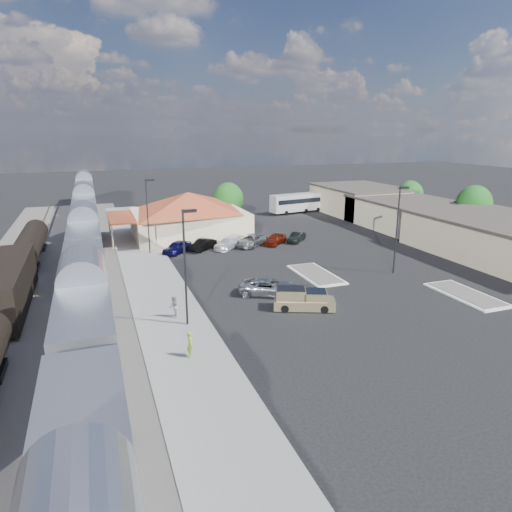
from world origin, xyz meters
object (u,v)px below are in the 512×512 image
object	(u,v)px
coach_bus	(298,202)
pickup_truck	(304,300)
suv	(269,287)
station_depot	(188,214)

from	to	relation	value
coach_bus	pickup_truck	bearing A→B (deg)	145.62
suv	coach_bus	world-z (taller)	coach_bus
station_depot	pickup_truck	bearing A→B (deg)	-83.49
station_depot	suv	xyz separation A→B (m)	(1.88, -25.73, -2.39)
station_depot	pickup_truck	size ratio (longest dim) A/B	3.43
pickup_truck	suv	world-z (taller)	pickup_truck
station_depot	coach_bus	world-z (taller)	station_depot
station_depot	coach_bus	bearing A→B (deg)	28.26
suv	coach_bus	xyz separation A→B (m)	(20.44, 37.73, 1.22)
coach_bus	suv	bearing A→B (deg)	141.47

